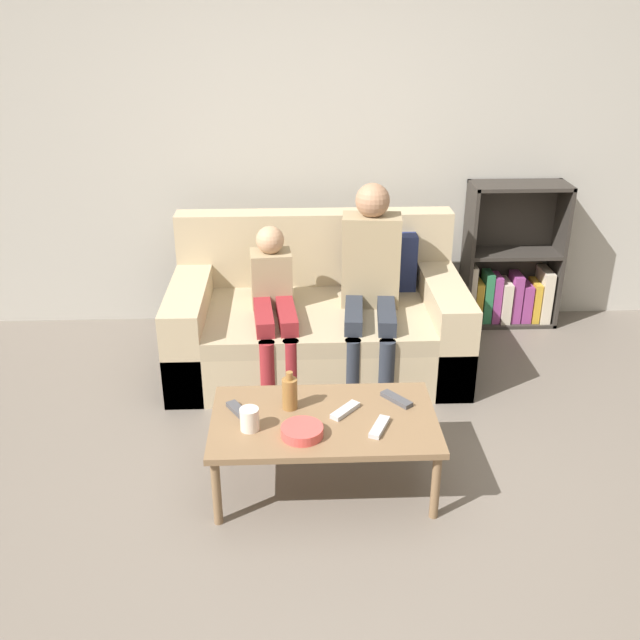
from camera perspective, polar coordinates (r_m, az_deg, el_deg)
The scene contains 14 objects.
ground_plane at distance 3.21m, azimuth 2.05°, elevation -16.73°, with size 22.00×22.00×0.00m, color #70665B.
wall_back at distance 4.78m, azimuth 0.16°, elevation 14.84°, with size 12.00×0.06×2.60m.
couch at distance 4.39m, azimuth -0.18°, elevation -0.09°, with size 1.74×0.99×0.87m.
bookshelf at distance 5.10m, azimuth 14.93°, elevation 3.73°, with size 0.64×0.28×0.99m.
coffee_table at distance 3.29m, azimuth 0.32°, elevation -8.31°, with size 1.03×0.61×0.36m.
person_adult at distance 4.18m, azimuth 4.08°, elevation 3.91°, with size 0.37×0.69×1.14m.
person_child at distance 4.16m, azimuth -3.75°, elevation 1.74°, with size 0.29×0.68×0.89m.
cup_near at distance 3.18m, azimuth -5.66°, elevation -7.90°, with size 0.09×0.09×0.10m.
tv_remote_0 at distance 3.31m, azimuth 2.03°, elevation -7.24°, with size 0.15×0.16×0.02m.
tv_remote_1 at distance 3.20m, azimuth 4.77°, elevation -8.53°, with size 0.11×0.17×0.02m.
tv_remote_2 at distance 3.32m, azimuth -6.51°, elevation -7.22°, with size 0.13×0.17×0.02m.
tv_remote_3 at distance 3.41m, azimuth 6.14°, elevation -6.31°, with size 0.14×0.16×0.02m.
snack_bowl at distance 3.14m, azimuth -1.44°, elevation -8.89°, with size 0.19×0.19×0.05m.
bottle at distance 3.31m, azimuth -2.44°, elevation -5.85°, with size 0.07×0.07×0.19m.
Camera 1 is at (-0.21, -2.39, 2.12)m, focal length 40.00 mm.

